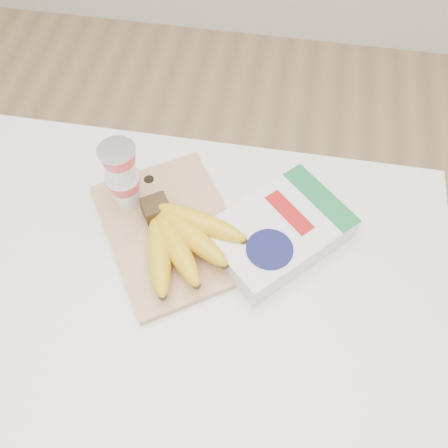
# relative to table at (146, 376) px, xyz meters

# --- Properties ---
(room) EXTENTS (4.00, 4.00, 4.00)m
(room) POSITION_rel_table_xyz_m (0.00, 0.00, 0.91)
(room) COLOR tan
(room) RESTS_ON ground
(table) EXTENTS (1.17, 0.78, 0.88)m
(table) POSITION_rel_table_xyz_m (0.00, 0.00, 0.00)
(table) COLOR white
(table) RESTS_ON ground
(cutting_board) EXTENTS (0.36, 0.38, 0.02)m
(cutting_board) POSITION_rel_table_xyz_m (0.07, 0.15, 0.45)
(cutting_board) COLOR tan
(cutting_board) RESTS_ON table
(bananas) EXTENTS (0.21, 0.21, 0.07)m
(bananas) POSITION_rel_table_xyz_m (0.10, 0.12, 0.48)
(bananas) COLOR #382816
(bananas) RESTS_ON cutting_board
(yogurt_stack) EXTENTS (0.07, 0.07, 0.15)m
(yogurt_stack) POSITION_rel_table_xyz_m (-0.02, 0.19, 0.54)
(yogurt_stack) COLOR white
(yogurt_stack) RESTS_ON cutting_board
(cereal_box) EXTENTS (0.29, 0.29, 0.05)m
(cereal_box) POSITION_rel_table_xyz_m (0.27, 0.17, 0.47)
(cereal_box) COLOR white
(cereal_box) RESTS_ON table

